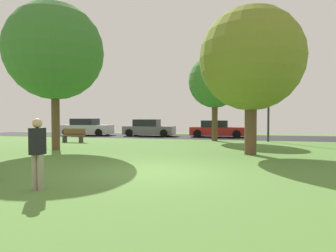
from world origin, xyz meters
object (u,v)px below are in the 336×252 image
at_px(parked_car_red, 217,129).
at_px(street_lamp_post, 268,108).
at_px(birch_tree_lone, 215,82).
at_px(oak_tree_center, 55,52).
at_px(parked_car_silver, 87,128).
at_px(park_bench, 73,135).
at_px(maple_tree_far, 251,59).
at_px(person_walking, 38,151).
at_px(parked_car_grey, 149,128).

bearing_deg(parked_car_red, street_lamp_post, -45.01).
bearing_deg(birch_tree_lone, street_lamp_post, 4.04).
xyz_separation_m(oak_tree_center, street_lamp_post, (11.09, 7.62, -2.73)).
distance_m(parked_car_silver, park_bench, 7.49).
height_order(maple_tree_far, park_bench, maple_tree_far).
height_order(person_walking, parked_car_red, person_walking).
xyz_separation_m(parked_car_red, park_bench, (-8.92, -7.18, -0.17)).
height_order(oak_tree_center, maple_tree_far, oak_tree_center).
bearing_deg(oak_tree_center, maple_tree_far, 1.80).
relative_size(maple_tree_far, street_lamp_post, 1.45).
bearing_deg(parked_car_silver, person_walking, -64.06).
relative_size(birch_tree_lone, street_lamp_post, 1.33).
bearing_deg(street_lamp_post, person_walking, -113.72).
bearing_deg(birch_tree_lone, person_walking, -101.43).
bearing_deg(person_walking, parked_car_red, -2.79).
bearing_deg(maple_tree_far, birch_tree_lone, 106.40).
bearing_deg(parked_car_grey, parked_car_red, 0.79).
bearing_deg(oak_tree_center, parked_car_grey, 82.39).
distance_m(oak_tree_center, parked_car_red, 14.20).
bearing_deg(maple_tree_far, person_walking, -123.60).
bearing_deg(park_bench, parked_car_red, -141.15).
bearing_deg(person_walking, parked_car_grey, 15.24).
distance_m(parked_car_red, park_bench, 11.45).
xyz_separation_m(parked_car_grey, street_lamp_post, (9.59, -3.62, 1.59)).
relative_size(birch_tree_lone, parked_car_silver, 1.31).
height_order(oak_tree_center, parked_car_grey, oak_tree_center).
xyz_separation_m(oak_tree_center, birch_tree_lone, (7.50, 7.37, -0.85)).
height_order(parked_car_grey, park_bench, parked_car_grey).
bearing_deg(person_walking, parked_car_silver, 31.87).
distance_m(maple_tree_far, parked_car_grey, 14.05).
relative_size(oak_tree_center, parked_car_silver, 1.63).
bearing_deg(park_bench, street_lamp_post, -164.55).
xyz_separation_m(parked_car_red, street_lamp_post, (3.70, -3.70, 1.62)).
height_order(birch_tree_lone, street_lamp_post, birch_tree_lone).
xyz_separation_m(birch_tree_lone, person_walking, (-2.96, -14.65, -3.23)).
height_order(parked_car_red, street_lamp_post, street_lamp_post).
height_order(birch_tree_lone, person_walking, birch_tree_lone).
xyz_separation_m(parked_car_grey, park_bench, (-3.03, -7.10, -0.20)).
bearing_deg(maple_tree_far, oak_tree_center, -178.20).
distance_m(birch_tree_lone, parked_car_silver, 12.91).
relative_size(person_walking, street_lamp_post, 0.36).
bearing_deg(parked_car_grey, parked_car_silver, -178.27).
distance_m(maple_tree_far, parked_car_red, 11.79).
distance_m(birch_tree_lone, parked_car_grey, 7.93).
xyz_separation_m(person_walking, park_bench, (-6.07, 11.42, -0.44)).
bearing_deg(park_bench, birch_tree_lone, -160.30).
distance_m(oak_tree_center, parked_car_grey, 12.13).
height_order(person_walking, street_lamp_post, street_lamp_post).
xyz_separation_m(birch_tree_lone, parked_car_silver, (-11.89, 3.69, -3.43)).
distance_m(parked_car_red, street_lamp_post, 5.47).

